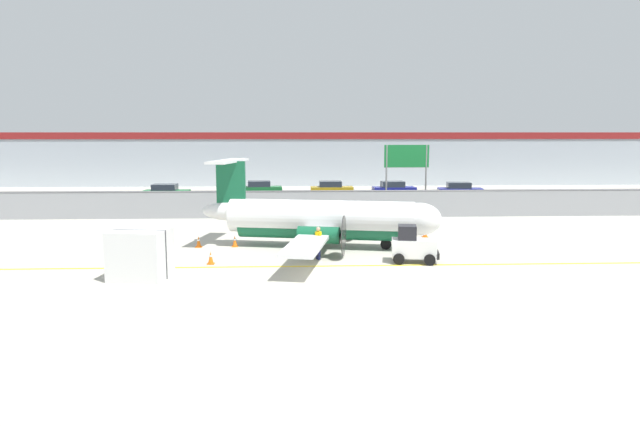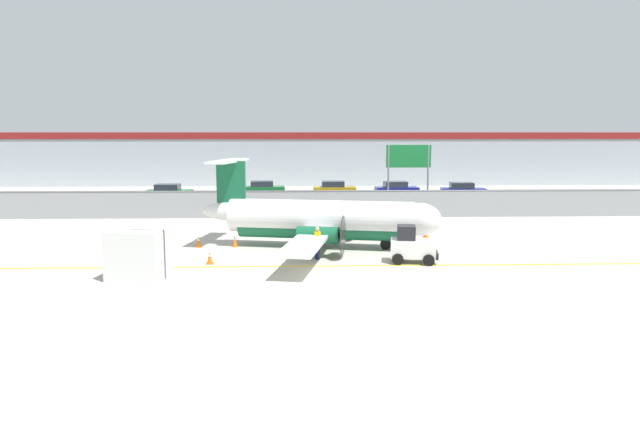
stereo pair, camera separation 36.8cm
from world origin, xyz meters
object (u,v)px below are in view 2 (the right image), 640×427
traffic_cone_far_left (210,258)px  traffic_cone_near_right (199,242)px  cargo_container (139,254)px  baggage_tug (412,246)px  parked_car_2 (334,189)px  highway_sign (408,162)px  parked_car_1 (263,189)px  commuter_airplane (325,220)px  ground_crew_worker (317,241)px  traffic_cone_near_left (235,241)px  parked_car_4 (463,191)px  traffic_cone_far_right (426,233)px  parked_car_0 (169,192)px  parked_car_3 (396,189)px

traffic_cone_far_left → traffic_cone_near_right: bearing=107.1°
cargo_container → traffic_cone_near_right: cargo_container is taller
baggage_tug → traffic_cone_far_left: bearing=-171.0°
parked_car_2 → highway_sign: bearing=-64.5°
baggage_tug → traffic_cone_far_left: size_ratio=3.87×
traffic_cone_near_right → parked_car_1: bearing=85.4°
commuter_airplane → highway_sign: (7.25, 13.63, 2.54)m
ground_crew_worker → traffic_cone_far_left: ground_crew_worker is taller
commuter_airplane → cargo_container: (-8.58, -6.56, -0.50)m
traffic_cone_near_left → parked_car_2: bearing=73.7°
traffic_cone_near_right → parked_car_4: size_ratio=0.15×
traffic_cone_far_left → parked_car_1: 29.07m
traffic_cone_near_left → traffic_cone_near_right: 2.04m
traffic_cone_near_right → parked_car_4: parked_car_4 is taller
traffic_cone_far_right → parked_car_4: bearing=68.3°
ground_crew_worker → cargo_container: size_ratio=0.63×
commuter_airplane → ground_crew_worker: 3.17m
baggage_tug → traffic_cone_far_right: size_ratio=3.87×
traffic_cone_far_left → parked_car_0: bearing=106.9°
ground_crew_worker → parked_car_3: (8.60, 27.21, -0.06)m
traffic_cone_far_left → parked_car_3: parked_car_3 is taller
parked_car_3 → traffic_cone_far_right: bearing=-97.2°
commuter_airplane → highway_sign: 15.65m
parked_car_2 → parked_car_4: size_ratio=0.96×
traffic_cone_near_left → parked_car_3: 27.15m
commuter_airplane → parked_car_3: bearing=82.8°
parked_car_3 → baggage_tug: bearing=-100.5°
commuter_airplane → parked_car_2: bearing=96.9°
parked_car_0 → ground_crew_worker: bearing=-60.7°
highway_sign → parked_car_2: bearing=115.8°
traffic_cone_far_right → parked_car_2: bearing=101.6°
commuter_airplane → ground_crew_worker: size_ratio=9.41×
commuter_airplane → traffic_cone_near_left: 5.31m
traffic_cone_near_left → commuter_airplane: bearing=-4.8°
parked_car_1 → parked_car_4: (19.46, -2.47, 0.00)m
traffic_cone_near_left → traffic_cone_far_left: bearing=-99.7°
parked_car_2 → parked_car_3: bearing=-4.8°
traffic_cone_near_right → traffic_cone_far_left: size_ratio=1.00×
ground_crew_worker → parked_car_2: (2.44, 27.70, -0.06)m
ground_crew_worker → cargo_container: 8.80m
traffic_cone_far_right → highway_sign: highway_sign is taller
ground_crew_worker → commuter_airplane: bearing=59.3°
ground_crew_worker → parked_car_4: size_ratio=0.39×
baggage_tug → commuter_airplane: bearing=146.1°
commuter_airplane → parked_car_1: (-5.16, 25.16, -0.71)m
cargo_container → traffic_cone_far_right: (14.97, 9.42, -0.79)m
parked_car_2 → traffic_cone_near_right: bearing=-110.8°
ground_crew_worker → parked_car_0: (-13.24, 25.01, -0.06)m
cargo_container → parked_car_3: 34.93m
baggage_tug → parked_car_3: bearing=91.5°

